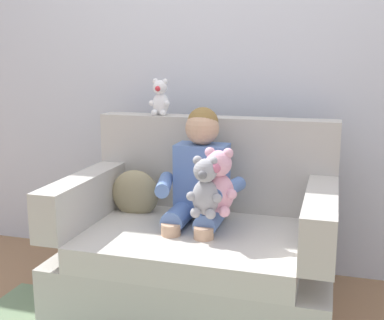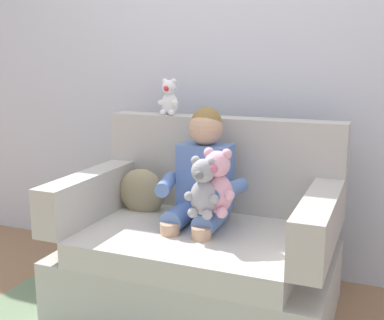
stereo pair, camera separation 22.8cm
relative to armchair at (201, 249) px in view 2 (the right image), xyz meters
name	(u,v)px [view 2 (the right image)]	position (x,y,z in m)	size (l,w,h in m)	color
ground_plane	(198,309)	(0.00, -0.04, -0.31)	(8.00, 8.00, 0.00)	#936D4C
back_wall	(241,49)	(0.00, 0.62, 0.99)	(6.00, 0.10, 2.60)	silver
armchair	(201,249)	(0.00, 0.00, 0.00)	(1.31, 0.86, 0.94)	#BCB7AD
seated_child	(201,183)	(-0.01, 0.02, 0.34)	(0.45, 0.39, 0.82)	#597AB7
plush_grey	(203,189)	(0.07, -0.16, 0.36)	(0.17, 0.13, 0.28)	#9E9EA3
plush_pink	(217,184)	(0.12, -0.11, 0.38)	(0.18, 0.15, 0.31)	#EAA8BC
plush_white_on_backrest	(169,98)	(-0.31, 0.31, 0.73)	(0.12, 0.10, 0.20)	white
throw_pillow	(142,192)	(-0.39, 0.12, 0.23)	(0.26, 0.12, 0.26)	#998C66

